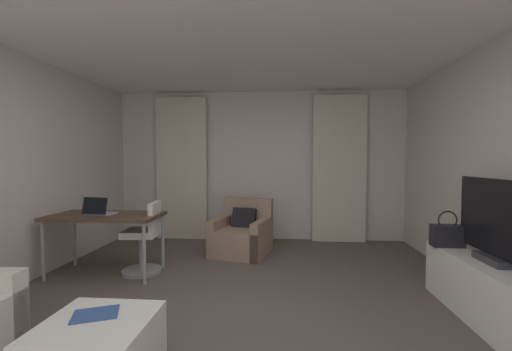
# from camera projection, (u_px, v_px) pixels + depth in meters

# --- Properties ---
(ground_plane) EXTENTS (12.00, 12.00, 0.00)m
(ground_plane) POSITION_uv_depth(u_px,v_px,m) (235.00, 323.00, 2.77)
(ground_plane) COLOR #564C47
(wall_window) EXTENTS (5.12, 0.06, 2.60)m
(wall_window) POSITION_uv_depth(u_px,v_px,m) (259.00, 166.00, 5.72)
(wall_window) COLOR silver
(wall_window) RESTS_ON ground
(ceiling) EXTENTS (5.12, 6.12, 0.06)m
(ceiling) POSITION_uv_depth(u_px,v_px,m) (234.00, 10.00, 2.64)
(ceiling) COLOR white
(ceiling) RESTS_ON wall_left
(curtain_left_panel) EXTENTS (0.90, 0.06, 2.50)m
(curtain_left_panel) POSITION_uv_depth(u_px,v_px,m) (182.00, 169.00, 5.70)
(curtain_left_panel) COLOR beige
(curtain_left_panel) RESTS_ON ground
(curtain_right_panel) EXTENTS (0.90, 0.06, 2.50)m
(curtain_right_panel) POSITION_uv_depth(u_px,v_px,m) (339.00, 169.00, 5.48)
(curtain_right_panel) COLOR beige
(curtain_right_panel) RESTS_ON ground
(armchair) EXTENTS (0.93, 0.93, 0.80)m
(armchair) POSITION_uv_depth(u_px,v_px,m) (242.00, 236.00, 4.82)
(armchair) COLOR #997A66
(armchair) RESTS_ON ground
(desk) EXTENTS (1.30, 0.67, 0.74)m
(desk) POSITION_uv_depth(u_px,v_px,m) (106.00, 219.00, 3.93)
(desk) COLOR #4C3828
(desk) RESTS_ON ground
(desk_chair) EXTENTS (0.48, 0.48, 0.88)m
(desk_chair) POSITION_uv_depth(u_px,v_px,m) (145.00, 241.00, 3.99)
(desk_chair) COLOR gray
(desk_chair) RESTS_ON ground
(laptop) EXTENTS (0.35, 0.29, 0.22)m
(laptop) POSITION_uv_depth(u_px,v_px,m) (99.00, 211.00, 3.89)
(laptop) COLOR #ADADB2
(laptop) RESTS_ON desk
(coffee_table) EXTENTS (0.67, 0.65, 0.38)m
(coffee_table) POSITION_uv_depth(u_px,v_px,m) (97.00, 350.00, 2.05)
(coffee_table) COLOR white
(coffee_table) RESTS_ON ground
(magazine_open) EXTENTS (0.34, 0.29, 0.01)m
(magazine_open) POSITION_uv_depth(u_px,v_px,m) (95.00, 314.00, 2.12)
(magazine_open) COLOR #335193
(magazine_open) RESTS_ON coffee_table
(tv_console) EXTENTS (0.52, 1.39, 0.52)m
(tv_console) POSITION_uv_depth(u_px,v_px,m) (492.00, 291.00, 2.80)
(tv_console) COLOR white
(tv_console) RESTS_ON ground
(tv_flatscreen) EXTENTS (0.20, 1.04, 0.72)m
(tv_flatscreen) POSITION_uv_depth(u_px,v_px,m) (497.00, 224.00, 2.74)
(tv_flatscreen) COLOR #333338
(tv_flatscreen) RESTS_ON tv_console
(handbag_primary) EXTENTS (0.30, 0.14, 0.37)m
(handbag_primary) POSITION_uv_depth(u_px,v_px,m) (447.00, 235.00, 3.28)
(handbag_primary) COLOR black
(handbag_primary) RESTS_ON tv_console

